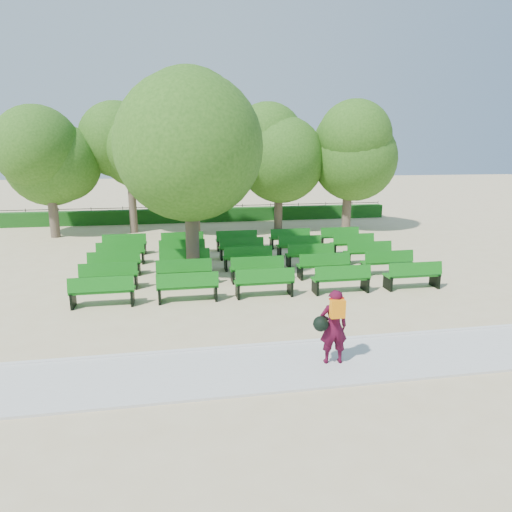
% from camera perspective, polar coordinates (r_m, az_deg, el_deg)
% --- Properties ---
extents(ground, '(120.00, 120.00, 0.00)m').
position_cam_1_polar(ground, '(17.47, -4.41, -2.92)').
color(ground, tan).
extents(paving, '(30.00, 2.20, 0.06)m').
position_cam_1_polar(paving, '(10.62, -0.18, -13.92)').
color(paving, beige).
rests_on(paving, ground).
extents(curb, '(30.00, 0.12, 0.10)m').
position_cam_1_polar(curb, '(11.63, -1.19, -11.27)').
color(curb, silver).
rests_on(curb, ground).
extents(hedge, '(26.00, 0.70, 0.90)m').
position_cam_1_polar(hedge, '(31.05, -7.10, 5.09)').
color(hedge, '#164D14').
rests_on(hedge, ground).
extents(fence, '(26.00, 0.10, 1.02)m').
position_cam_1_polar(fence, '(31.51, -7.11, 4.38)').
color(fence, black).
rests_on(fence, ground).
extents(tree_line, '(21.80, 6.80, 7.04)m').
position_cam_1_polar(tree_line, '(27.18, -6.58, 2.95)').
color(tree_line, '#31611A').
rests_on(tree_line, ground).
extents(bench_array, '(2.00, 0.67, 1.25)m').
position_cam_1_polar(bench_array, '(18.88, -0.99, -1.31)').
color(bench_array, '#126913').
rests_on(bench_array, ground).
extents(tree_among, '(5.43, 5.43, 7.43)m').
position_cam_1_polar(tree_among, '(17.68, -8.35, 13.48)').
color(tree_among, brown).
rests_on(tree_among, ground).
extents(person, '(0.84, 0.51, 1.75)m').
position_cam_1_polar(person, '(10.60, 9.57, -8.59)').
color(person, '#3F091D').
rests_on(person, ground).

